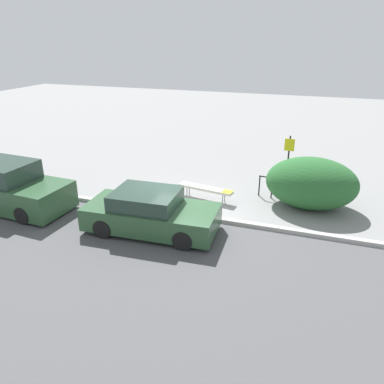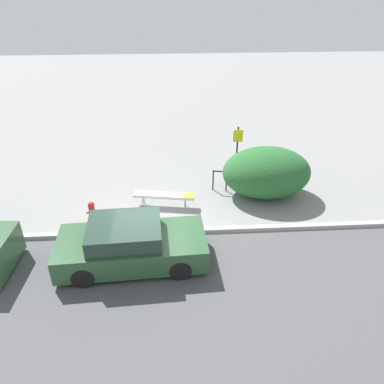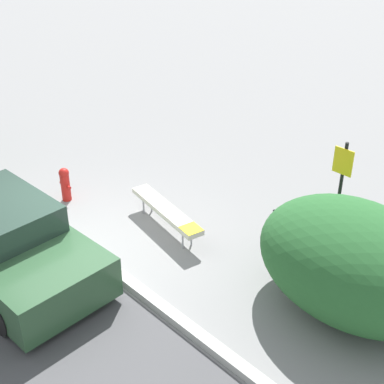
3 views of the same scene
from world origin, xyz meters
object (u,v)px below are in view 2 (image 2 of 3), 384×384
(bench, at_px, (164,196))
(fire_hydrant, at_px, (92,211))
(bike_rack, at_px, (220,179))
(sign_post, at_px, (237,150))
(parked_car_near, at_px, (131,245))

(bench, height_order, fire_hydrant, fire_hydrant)
(bike_rack, height_order, fire_hydrant, bike_rack)
(sign_post, height_order, fire_hydrant, sign_post)
(fire_hydrant, xyz_separation_m, parked_car_near, (1.44, -2.09, 0.21))
(sign_post, height_order, parked_car_near, sign_post)
(parked_car_near, bearing_deg, bench, 69.62)
(bench, xyz_separation_m, fire_hydrant, (-2.36, -0.82, -0.02))
(bench, distance_m, bike_rack, 2.30)
(sign_post, bearing_deg, parked_car_near, -129.55)
(sign_post, bearing_deg, bench, -150.78)
(sign_post, relative_size, fire_hydrant, 3.01)
(bike_rack, relative_size, fire_hydrant, 1.08)
(bike_rack, bearing_deg, sign_post, 39.61)
(bike_rack, bearing_deg, parked_car_near, -127.59)
(bench, bearing_deg, bike_rack, 34.72)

